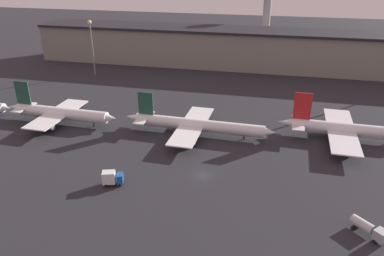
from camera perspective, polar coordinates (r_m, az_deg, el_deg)
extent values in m
plane|color=#26262B|center=(98.21, 1.59, -7.22)|extent=(600.00, 600.00, 0.00)
cube|color=gray|center=(195.77, 8.14, 11.74)|extent=(218.05, 21.79, 17.92)
cube|color=black|center=(193.90, 8.31, 14.49)|extent=(218.05, 23.79, 1.20)
cone|color=white|center=(148.06, -26.48, 2.73)|extent=(3.96, 3.18, 3.07)
cylinder|color=white|center=(134.45, -19.25, 2.19)|extent=(33.53, 4.70, 3.82)
cylinder|color=#ADB2B7|center=(134.69, -19.21, 1.93)|extent=(31.84, 4.08, 3.25)
cone|color=white|center=(125.74, -12.40, 1.49)|extent=(4.68, 3.75, 3.63)
cone|color=white|center=(144.87, -25.27, 2.88)|extent=(5.81, 3.40, 3.25)
cube|color=#1E4738|center=(140.59, -24.41, 4.91)|extent=(5.36, 0.54, 8.14)
cube|color=white|center=(142.71, -24.24, 2.89)|extent=(4.08, 9.87, 0.24)
cube|color=white|center=(135.52, -19.81, 2.06)|extent=(9.12, 27.37, 0.36)
cylinder|color=gray|center=(141.30, -17.75, 2.70)|extent=(4.26, 2.21, 2.10)
cylinder|color=gray|center=(129.79, -21.15, 0.23)|extent=(4.26, 2.21, 2.10)
cylinder|color=black|center=(129.59, -14.73, 0.62)|extent=(0.50, 0.50, 1.72)
cylinder|color=black|center=(137.52, -19.34, 1.42)|extent=(0.50, 0.50, 1.72)
cylinder|color=black|center=(135.22, -20.02, 0.92)|extent=(0.50, 0.50, 1.72)
cylinder|color=white|center=(118.54, 0.98, 0.51)|extent=(41.81, 4.66, 3.56)
cylinder|color=#ADB2B7|center=(118.79, 0.98, 0.23)|extent=(39.71, 4.07, 3.03)
cone|color=white|center=(115.88, 11.58, -0.61)|extent=(4.36, 3.50, 3.39)
cone|color=white|center=(125.01, -8.92, 1.65)|extent=(5.42, 3.17, 3.03)
cube|color=#1E4738|center=(121.39, -7.08, 3.74)|extent=(5.00, 0.53, 7.52)
cube|color=white|center=(123.54, -7.32, 1.60)|extent=(3.86, 11.26, 0.24)
cube|color=white|center=(119.18, 0.01, 0.42)|extent=(8.66, 31.23, 0.36)
cylinder|color=gray|center=(127.14, 1.54, 1.41)|extent=(3.97, 2.06, 1.96)
cylinder|color=gray|center=(111.83, -0.49, -1.99)|extent=(3.97, 2.06, 1.96)
cylinder|color=black|center=(117.41, 7.92, -1.38)|extent=(0.50, 0.50, 1.60)
cylinder|color=black|center=(121.32, 0.18, -0.24)|extent=(0.50, 0.50, 1.60)
cylinder|color=black|center=(118.83, -0.16, -0.80)|extent=(0.50, 0.50, 1.60)
cylinder|color=silver|center=(124.47, 22.57, -0.16)|extent=(33.39, 4.68, 3.80)
cylinder|color=silver|center=(124.73, 22.52, -0.43)|extent=(31.71, 4.06, 3.23)
cone|color=silver|center=(122.75, 14.33, 0.84)|extent=(5.78, 3.38, 3.23)
cube|color=red|center=(120.70, 16.51, 3.21)|extent=(5.33, 0.54, 8.61)
cube|color=silver|center=(122.74, 15.89, 0.80)|extent=(4.12, 12.42, 0.24)
cube|color=silver|center=(124.40, 21.79, -0.28)|extent=(9.26, 34.44, 0.36)
cylinder|color=gray|center=(133.78, 21.74, 0.85)|extent=(4.23, 2.20, 2.09)
cylinder|color=gray|center=(116.47, 22.61, -2.83)|extent=(4.23, 2.20, 2.09)
cylinder|color=black|center=(126.68, 21.56, -0.93)|extent=(0.50, 0.50, 1.71)
cylinder|color=black|center=(123.94, 21.69, -1.52)|extent=(0.50, 0.50, 1.71)
cube|color=#195199|center=(95.25, -10.91, -7.50)|extent=(2.15, 2.70, 2.29)
cube|color=silver|center=(95.40, -12.56, -7.34)|extent=(3.67, 3.19, 3.05)
cylinder|color=black|center=(96.75, -10.89, -7.94)|extent=(1.04, 0.84, 0.90)
cylinder|color=black|center=(95.27, -10.99, -8.51)|extent=(1.04, 0.84, 0.90)
cylinder|color=black|center=(97.18, -12.78, -7.97)|extent=(1.04, 0.84, 0.90)
cylinder|color=black|center=(95.71, -12.91, -8.54)|extent=(1.04, 0.84, 0.90)
cube|color=#9EA3A8|center=(85.33, 26.78, -14.37)|extent=(3.16, 3.16, 2.17)
cylinder|color=#B7B7BC|center=(86.76, 24.53, -13.20)|extent=(4.87, 4.79, 2.10)
cylinder|color=black|center=(86.87, 26.75, -14.74)|extent=(1.05, 1.04, 0.90)
cylinder|color=black|center=(85.60, 26.11, -15.24)|extent=(1.05, 1.04, 0.90)
cylinder|color=black|center=(88.61, 24.05, -13.31)|extent=(1.05, 1.04, 0.90)
cylinder|color=black|center=(87.36, 23.39, -13.77)|extent=(1.05, 1.04, 0.90)
cylinder|color=slate|center=(185.86, -14.91, 11.46)|extent=(0.70, 0.70, 24.08)
sphere|color=beige|center=(183.57, -15.35, 15.29)|extent=(1.80, 1.80, 1.80)
cylinder|color=#99999E|center=(228.62, 11.23, 15.58)|extent=(4.40, 4.40, 35.27)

